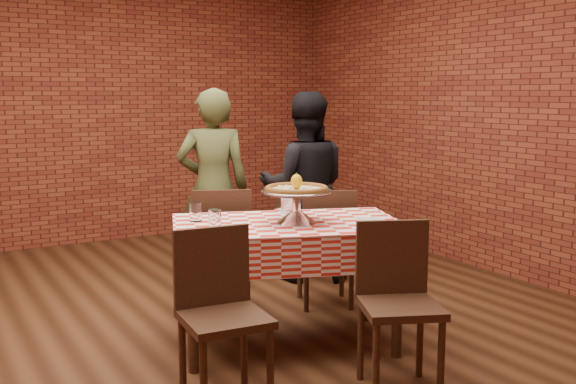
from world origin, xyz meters
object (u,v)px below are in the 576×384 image
object	(u,v)px
diner_black	(304,187)
water_glass_right	(196,212)
condiment_caddy	(285,201)
pizza	(297,190)
chair_near_left	(225,322)
pizza_stand	(297,207)
chair_far_right	(325,246)
diner_olive	(213,188)
chair_near_right	(400,311)
chair_far_left	(221,248)
water_glass_left	(215,219)
table	(288,284)

from	to	relation	value
diner_black	water_glass_right	bearing A→B (deg)	62.68
condiment_caddy	diner_black	xyz separation A→B (m)	(0.70, 0.89, -0.07)
pizza	chair_near_left	bearing A→B (deg)	-143.76
condiment_caddy	chair_near_left	world-z (taller)	condiment_caddy
pizza_stand	chair_far_right	size ratio (longest dim) A/B	0.50
condiment_caddy	diner_olive	xyz separation A→B (m)	(-0.00, 1.13, -0.05)
pizza	chair_near_right	bearing A→B (deg)	-81.43
chair_near_left	diner_black	size ratio (longest dim) A/B	0.57
water_glass_right	chair_far_left	xyz separation A→B (m)	(0.40, 0.52, -0.38)
diner_black	water_glass_left	bearing A→B (deg)	70.33
chair_far_right	diner_black	distance (m)	0.76
chair_far_left	condiment_caddy	bearing A→B (deg)	133.44
water_glass_right	chair_far_right	distance (m)	1.17
chair_near_left	chair_near_right	size ratio (longest dim) A/B	1.00
chair_near_left	diner_black	xyz separation A→B (m)	(1.53, 1.74, 0.33)
water_glass_right	chair_far_left	world-z (taller)	chair_far_left
water_glass_left	chair_far_right	world-z (taller)	water_glass_left
water_glass_right	chair_near_right	world-z (taller)	water_glass_right
diner_black	table	bearing A→B (deg)	83.28
pizza_stand	chair_near_left	bearing A→B (deg)	-143.76
water_glass_right	table	bearing A→B (deg)	-33.43
water_glass_left	diner_black	world-z (taller)	diner_black
water_glass_left	chair_far_left	distance (m)	0.97
chair_near_left	diner_black	world-z (taller)	diner_black
pizza_stand	chair_near_right	size ratio (longest dim) A/B	0.50
table	diner_black	bearing A→B (deg)	54.28
water_glass_right	chair_far_left	bearing A→B (deg)	52.27
diner_black	chair_near_right	bearing A→B (deg)	100.35
table	chair_far_left	distance (m)	0.83
chair_far_left	diner_olive	bearing A→B (deg)	-86.78
pizza_stand	water_glass_left	world-z (taller)	pizza_stand
water_glass_right	diner_olive	bearing A→B (deg)	61.42
chair_near_left	chair_far_right	xyz separation A→B (m)	(1.30, 1.10, -0.00)
table	diner_olive	bearing A→B (deg)	84.14
pizza	condiment_caddy	bearing A→B (deg)	71.59
water_glass_right	chair_near_left	size ratio (longest dim) A/B	0.13
condiment_caddy	chair_far_left	distance (m)	0.70
chair_near_right	chair_far_right	bearing A→B (deg)	95.00
table	water_glass_right	size ratio (longest dim) A/B	11.72
pizza_stand	chair_far_left	world-z (taller)	pizza_stand
pizza_stand	chair_far_left	size ratio (longest dim) A/B	0.49
chair_far_left	diner_olive	xyz separation A→B (m)	(0.21, 0.60, 0.34)
water_glass_right	pizza_stand	bearing A→B (deg)	-34.63
chair_far_left	diner_black	distance (m)	1.03
chair_far_right	chair_near_left	bearing A→B (deg)	63.14
water_glass_right	diner_black	bearing A→B (deg)	33.68
water_glass_left	condiment_caddy	xyz separation A→B (m)	(0.61, 0.26, 0.02)
condiment_caddy	chair_near_right	xyz separation A→B (m)	(0.01, -1.14, -0.40)
pizza_stand	chair_far_right	xyz separation A→B (m)	(0.59, 0.57, -0.42)
condiment_caddy	chair_near_left	size ratio (longest dim) A/B	0.17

